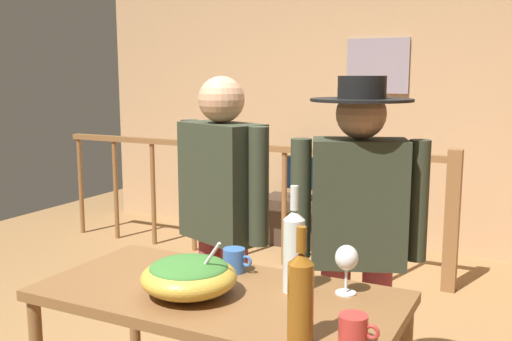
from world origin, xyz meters
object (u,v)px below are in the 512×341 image
(tv_console, at_px, (309,222))
(flat_screen_tv, at_px, (309,175))
(mug_red, at_px, (354,330))
(person_standing_right, at_px, (358,227))
(serving_table, at_px, (218,314))
(wine_glass, at_px, (347,260))
(stair_railing, at_px, (287,189))
(person_standing_left, at_px, (222,211))
(wine_bottle_clear, at_px, (294,249))
(wine_bottle_amber, at_px, (301,295))
(salad_bowl, at_px, (189,275))
(mug_blue, at_px, (234,260))
(framed_picture, at_px, (378,66))

(tv_console, distance_m, flat_screen_tv, 0.46)
(mug_red, distance_m, person_standing_right, 0.85)
(serving_table, bearing_deg, wine_glass, 23.71)
(serving_table, xyz_separation_m, wine_glass, (0.43, 0.19, 0.22))
(stair_railing, xyz_separation_m, person_standing_left, (0.52, -1.96, 0.28))
(wine_bottle_clear, bearing_deg, wine_bottle_amber, -64.16)
(stair_railing, bearing_deg, wine_glass, -61.81)
(tv_console, bearing_deg, person_standing_left, -77.64)
(wine_bottle_amber, bearing_deg, person_standing_left, 131.51)
(stair_railing, distance_m, salad_bowl, 2.78)
(serving_table, distance_m, mug_blue, 0.26)
(mug_blue, bearing_deg, wine_glass, -3.01)
(stair_railing, xyz_separation_m, wine_bottle_clear, (1.10, -2.46, 0.31))
(tv_console, relative_size, person_standing_left, 0.57)
(person_standing_right, bearing_deg, mug_blue, 25.15)
(stair_railing, relative_size, mug_blue, 29.18)
(wine_bottle_amber, relative_size, mug_blue, 2.81)
(tv_console, bearing_deg, framed_picture, 28.85)
(framed_picture, distance_m, mug_red, 3.91)
(salad_bowl, relative_size, wine_glass, 1.91)
(mug_blue, xyz_separation_m, person_standing_right, (0.39, 0.41, 0.09))
(framed_picture, distance_m, flat_screen_tv, 1.17)
(framed_picture, relative_size, wine_glass, 3.13)
(framed_picture, bearing_deg, salad_bowl, -85.13)
(mug_blue, relative_size, person_standing_right, 0.08)
(wine_glass, xyz_separation_m, wine_bottle_amber, (-0.00, -0.43, 0.02))
(salad_bowl, bearing_deg, framed_picture, 94.87)
(tv_console, relative_size, salad_bowl, 2.59)
(wine_bottle_amber, bearing_deg, stair_railing, 114.40)
(mug_red, bearing_deg, tv_console, 113.48)
(tv_console, xyz_separation_m, wine_bottle_clear, (1.16, -3.10, 0.74))
(wine_glass, bearing_deg, mug_red, -68.74)
(mug_blue, relative_size, person_standing_left, 0.08)
(framed_picture, xyz_separation_m, wine_bottle_clear, (0.63, -3.39, -0.70))
(serving_table, height_order, wine_glass, wine_glass)
(flat_screen_tv, xyz_separation_m, wine_glass, (1.33, -3.00, 0.25))
(mug_blue, bearing_deg, wine_bottle_clear, -16.64)
(salad_bowl, height_order, mug_red, salad_bowl)
(flat_screen_tv, relative_size, person_standing_right, 0.30)
(wine_bottle_clear, height_order, person_standing_left, person_standing_left)
(salad_bowl, relative_size, person_standing_left, 0.22)
(flat_screen_tv, bearing_deg, serving_table, -74.12)
(stair_railing, bearing_deg, wine_bottle_clear, -65.82)
(tv_console, bearing_deg, flat_screen_tv, -90.00)
(stair_railing, bearing_deg, mug_blue, -71.18)
(serving_table, height_order, wine_bottle_amber, wine_bottle_amber)
(serving_table, height_order, wine_bottle_clear, wine_bottle_clear)
(tv_console, bearing_deg, mug_red, -66.52)
(mug_red, relative_size, person_standing_left, 0.08)
(salad_bowl, distance_m, wine_bottle_amber, 0.53)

